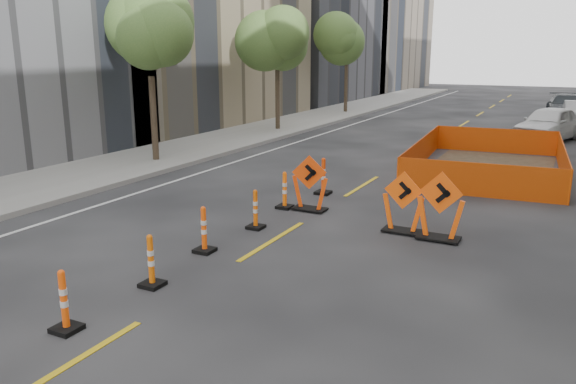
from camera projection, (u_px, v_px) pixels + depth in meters
The scene contains 18 objects.
ground_plane at pixel (159, 310), 9.36m from camera, with size 140.00×140.00×0.00m, color black.
sidewalk_left at pixel (176, 152), 23.67m from camera, with size 4.00×90.00×0.15m, color gray.
bld_left_d at pixel (294, 18), 49.01m from camera, with size 12.00×16.00×14.00m, color #4C4C51.
tree_l_b at pixel (149, 42), 20.60m from camera, with size 2.80×2.80×5.95m.
tree_l_c at pixel (277, 45), 29.24m from camera, with size 2.80×2.80×5.95m.
tree_l_d at pixel (347, 46), 37.87m from camera, with size 2.80×2.80×5.95m.
channelizer_2 at pixel (64, 301), 8.55m from camera, with size 0.40×0.40×1.01m, color #F44D0A, non-canonical shape.
channelizer_3 at pixel (151, 261), 10.20m from camera, with size 0.39×0.39×1.00m, color #DB5B09, non-canonical shape.
channelizer_4 at pixel (204, 229), 11.96m from camera, with size 0.40×0.40×1.02m, color #F84E0A, non-canonical shape.
channelizer_5 at pixel (255, 209), 13.58m from camera, with size 0.38×0.38×0.98m, color #DB5609, non-canonical shape.
channelizer_6 at pixel (285, 190), 15.33m from camera, with size 0.41×0.41×1.03m, color #FF630A, non-canonical shape.
channelizer_7 at pixel (323, 176), 16.86m from camera, with size 0.44×0.44×1.11m, color red, non-canonical shape.
chevron_sign_left at pixel (310, 183), 15.06m from camera, with size 1.02×0.61×1.52m, color #F1430A, non-canonical shape.
chevron_sign_center at pixel (403, 202), 13.21m from camera, with size 0.99×0.60×1.49m, color #FF540A, non-canonical shape.
chevron_sign_right at pixel (440, 206), 12.67m from camera, with size 1.07×0.64×1.60m, color #FF510A, non-canonical shape.
safety_fence at pixel (489, 157), 20.21m from camera, with size 4.83×8.23×1.03m, color #FF460D, non-canonical shape.
parked_car_near at pixel (549, 124), 26.84m from camera, with size 1.96×4.87×1.66m, color silver.
parked_car_far at pixel (566, 106), 36.06m from camera, with size 2.14×5.26×1.53m, color black.
Camera 1 is at (5.83, -6.67, 4.20)m, focal length 35.00 mm.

